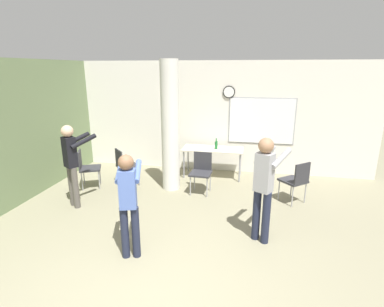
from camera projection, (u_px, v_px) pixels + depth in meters
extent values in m
cube|color=#6B7F56|center=(20.00, 132.00, 5.92)|extent=(0.12, 7.00, 2.80)
cube|color=silver|center=(212.00, 117.00, 7.68)|extent=(8.00, 0.12, 2.80)
cylinder|color=black|center=(229.00, 92.00, 7.36)|extent=(0.30, 0.03, 0.30)
cylinder|color=white|center=(229.00, 92.00, 7.34)|extent=(0.26, 0.01, 0.25)
cube|color=#99999E|center=(261.00, 121.00, 7.41)|extent=(1.62, 0.01, 1.16)
cube|color=white|center=(261.00, 121.00, 7.40)|extent=(1.56, 0.02, 1.10)
cylinder|color=silver|center=(170.00, 127.00, 6.40)|extent=(0.39, 0.39, 2.80)
cube|color=beige|center=(213.00, 149.00, 7.30)|extent=(1.47, 0.63, 0.03)
cylinder|color=gray|center=(184.00, 165.00, 7.29)|extent=(0.04, 0.04, 0.70)
cylinder|color=gray|center=(240.00, 168.00, 7.04)|extent=(0.04, 0.04, 0.70)
cylinder|color=gray|center=(188.00, 159.00, 7.77)|extent=(0.04, 0.04, 0.70)
cylinder|color=gray|center=(240.00, 162.00, 7.52)|extent=(0.04, 0.04, 0.70)
cylinder|color=#1E6B2D|center=(216.00, 145.00, 7.24)|extent=(0.07, 0.07, 0.19)
cylinder|color=#1E6B2D|center=(216.00, 140.00, 7.20)|extent=(0.03, 0.03, 0.08)
cube|color=#2D2D33|center=(201.00, 173.00, 6.39)|extent=(0.46, 0.46, 0.04)
cube|color=#2D2D33|center=(203.00, 161.00, 6.52)|extent=(0.40, 0.05, 0.40)
cylinder|color=#99999E|center=(190.00, 186.00, 6.33)|extent=(0.02, 0.02, 0.43)
cylinder|color=#99999E|center=(207.00, 188.00, 6.24)|extent=(0.02, 0.02, 0.43)
cylinder|color=#99999E|center=(194.00, 180.00, 6.66)|extent=(0.02, 0.02, 0.43)
cylinder|color=#99999E|center=(210.00, 181.00, 6.58)|extent=(0.02, 0.02, 0.43)
cube|color=#2D2D33|center=(90.00, 168.00, 6.72)|extent=(0.58, 0.58, 0.04)
cube|color=#2D2D33|center=(80.00, 160.00, 6.61)|extent=(0.19, 0.37, 0.40)
cylinder|color=#99999E|center=(99.00, 180.00, 6.65)|extent=(0.02, 0.02, 0.43)
cylinder|color=#99999E|center=(100.00, 175.00, 6.99)|extent=(0.02, 0.02, 0.43)
cylinder|color=#99999E|center=(82.00, 182.00, 6.57)|extent=(0.02, 0.02, 0.43)
cylinder|color=#99999E|center=(84.00, 176.00, 6.91)|extent=(0.02, 0.02, 0.43)
cube|color=#2D2D33|center=(128.00, 166.00, 6.85)|extent=(0.62, 0.62, 0.04)
cube|color=#2D2D33|center=(119.00, 159.00, 6.68)|extent=(0.30, 0.31, 0.40)
cylinder|color=#99999E|center=(139.00, 177.00, 6.87)|extent=(0.02, 0.02, 0.43)
cylinder|color=#99999E|center=(133.00, 172.00, 7.16)|extent=(0.02, 0.02, 0.43)
cylinder|color=#99999E|center=(124.00, 180.00, 6.68)|extent=(0.02, 0.02, 0.43)
cylinder|color=#99999E|center=(119.00, 175.00, 6.97)|extent=(0.02, 0.02, 0.43)
cube|color=#2D2D33|center=(293.00, 181.00, 5.98)|extent=(0.62, 0.62, 0.04)
cube|color=#2D2D33|center=(302.00, 173.00, 5.75)|extent=(0.32, 0.28, 0.40)
cylinder|color=#99999E|center=(291.00, 187.00, 6.28)|extent=(0.02, 0.02, 0.43)
cylinder|color=#99999E|center=(279.00, 190.00, 6.11)|extent=(0.02, 0.02, 0.43)
cylinder|color=#99999E|center=(305.00, 193.00, 5.98)|extent=(0.02, 0.02, 0.43)
cylinder|color=#99999E|center=(292.00, 197.00, 5.81)|extent=(0.02, 0.02, 0.43)
cylinder|color=#514C47|center=(76.00, 188.00, 5.73)|extent=(0.12, 0.12, 0.82)
cylinder|color=#514C47|center=(72.00, 186.00, 5.84)|extent=(0.12, 0.12, 0.82)
cube|color=black|center=(70.00, 152.00, 5.60)|extent=(0.30, 0.29, 0.58)
sphere|color=#D8AD8C|center=(67.00, 131.00, 5.49)|extent=(0.22, 0.22, 0.22)
cylinder|color=black|center=(84.00, 141.00, 5.62)|extent=(0.35, 0.48, 0.23)
cylinder|color=black|center=(77.00, 139.00, 5.79)|extent=(0.35, 0.48, 0.23)
cylinder|color=#1E2338|center=(136.00, 232.00, 4.23)|extent=(0.11, 0.11, 0.77)
cylinder|color=#1E2338|center=(125.00, 233.00, 4.22)|extent=(0.11, 0.11, 0.77)
cube|color=#4C66AD|center=(128.00, 189.00, 4.04)|extent=(0.27, 0.23, 0.55)
sphere|color=brown|center=(126.00, 162.00, 3.93)|extent=(0.21, 0.21, 0.21)
cylinder|color=#4C66AD|center=(138.00, 171.00, 4.21)|extent=(0.21, 0.49, 0.22)
cylinder|color=#4C66AD|center=(120.00, 172.00, 4.19)|extent=(0.21, 0.49, 0.22)
cube|color=white|center=(122.00, 167.00, 4.40)|extent=(0.07, 0.13, 0.04)
cylinder|color=#1E2338|center=(266.00, 218.00, 4.56)|extent=(0.12, 0.12, 0.84)
cylinder|color=#1E2338|center=(256.00, 214.00, 4.67)|extent=(0.12, 0.12, 0.84)
cube|color=#99999E|center=(264.00, 172.00, 4.42)|extent=(0.31, 0.29, 0.59)
sphere|color=#997051|center=(266.00, 146.00, 4.30)|extent=(0.23, 0.23, 0.23)
cylinder|color=#99999E|center=(281.00, 158.00, 4.44)|extent=(0.35, 0.50, 0.24)
cylinder|color=#99999E|center=(265.00, 155.00, 4.62)|extent=(0.35, 0.50, 0.24)
cube|color=white|center=(272.00, 152.00, 4.79)|extent=(0.10, 0.13, 0.04)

